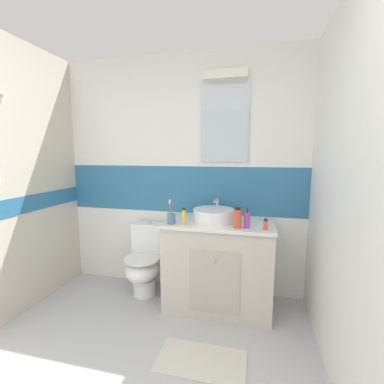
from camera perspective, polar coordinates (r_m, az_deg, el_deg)
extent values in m
cube|color=#B2B2B7|center=(2.28, -12.23, -33.16)|extent=(3.20, 3.48, 0.04)
cube|color=white|center=(3.07, -2.09, -11.90)|extent=(3.20, 0.10, 0.85)
cube|color=teal|center=(2.91, -2.18, 0.66)|extent=(3.20, 0.10, 0.50)
cube|color=white|center=(2.92, -2.25, 16.94)|extent=(3.20, 0.10, 1.15)
cube|color=silver|center=(2.75, 7.00, 14.33)|extent=(0.48, 0.02, 0.76)
cube|color=white|center=(2.80, 7.08, 23.78)|extent=(0.43, 0.10, 0.08)
cube|color=white|center=(1.64, 33.51, -1.30)|extent=(0.10, 3.48, 2.50)
cube|color=beige|center=(2.69, 5.77, -15.34)|extent=(1.00, 0.57, 0.82)
cube|color=white|center=(2.54, 5.88, -6.60)|extent=(1.02, 0.59, 0.03)
cube|color=#B6AD9F|center=(2.45, 4.78, -18.86)|extent=(0.45, 0.01, 0.57)
cylinder|color=silver|center=(2.35, 4.78, -14.58)|extent=(0.02, 0.02, 0.03)
cylinder|color=white|center=(2.52, 4.71, -4.97)|extent=(0.39, 0.39, 0.12)
cylinder|color=#AFB1BA|center=(2.51, 4.73, -3.82)|extent=(0.32, 0.32, 0.01)
cylinder|color=silver|center=(2.73, 5.46, -3.28)|extent=(0.03, 0.03, 0.18)
cylinder|color=silver|center=(2.61, 5.15, -1.83)|extent=(0.02, 0.18, 0.02)
cylinder|color=white|center=(3.03, -10.14, -19.30)|extent=(0.24, 0.24, 0.18)
ellipsoid|color=white|center=(2.91, -10.58, -16.14)|extent=(0.34, 0.42, 0.22)
cylinder|color=white|center=(2.86, -10.64, -13.91)|extent=(0.37, 0.37, 0.02)
cube|color=white|center=(2.99, -9.05, -9.74)|extent=(0.36, 0.17, 0.33)
cylinder|color=silver|center=(2.94, -9.12, -6.51)|extent=(0.04, 0.04, 0.02)
cylinder|color=#4C7299|center=(2.43, -4.46, -5.71)|extent=(0.07, 0.07, 0.10)
cylinder|color=#D83F4C|center=(2.42, -4.77, -4.06)|extent=(0.02, 0.02, 0.18)
cube|color=white|center=(2.40, -4.80, -1.98)|extent=(0.01, 0.02, 0.03)
cylinder|color=gold|center=(2.42, -4.76, -4.15)|extent=(0.02, 0.01, 0.17)
cube|color=white|center=(2.41, -4.78, -2.17)|extent=(0.01, 0.02, 0.03)
cylinder|color=#993F99|center=(2.33, 11.72, -5.95)|extent=(0.05, 0.05, 0.14)
cylinder|color=#262626|center=(2.31, 11.78, -3.85)|extent=(0.01, 0.01, 0.04)
cylinder|color=#262626|center=(2.29, 11.78, -3.47)|extent=(0.01, 0.02, 0.01)
cylinder|color=yellow|center=(2.40, -1.77, -5.46)|extent=(0.04, 0.04, 0.13)
cylinder|color=black|center=(2.38, -1.77, -3.69)|extent=(0.03, 0.03, 0.02)
cube|color=#D84C33|center=(2.32, 15.53, -6.95)|extent=(0.04, 0.03, 0.08)
cylinder|color=black|center=(2.31, 15.58, -5.79)|extent=(0.03, 0.03, 0.02)
cylinder|color=#D84C33|center=(2.31, 9.74, -5.72)|extent=(0.07, 0.07, 0.16)
cylinder|color=black|center=(2.29, 9.80, -3.50)|extent=(0.05, 0.05, 0.02)
cube|color=beige|center=(2.26, 2.05, -32.56)|extent=(0.64, 0.35, 0.01)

